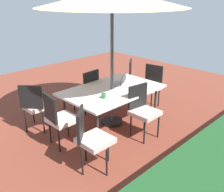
{
  "coord_description": "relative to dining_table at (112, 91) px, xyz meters",
  "views": [
    {
      "loc": [
        3.41,
        3.42,
        2.54
      ],
      "look_at": [
        0.0,
        0.0,
        0.6
      ],
      "focal_mm": 41.59,
      "sensor_mm": 36.0,
      "label": 1
    }
  ],
  "objects": [
    {
      "name": "chair_northeast",
      "position": [
        1.27,
        0.83,
        -0.16
      ],
      "size": [
        0.59,
        0.59,
        0.98
      ],
      "rotation": [
        0.0,
        0.0,
        3.88
      ],
      "color": "beige",
      "rests_on": "ground_plane"
    },
    {
      "name": "cup",
      "position": [
        0.45,
        0.23,
        0.09
      ],
      "size": [
        0.08,
        0.08,
        0.09
      ],
      "primitive_type": "cylinder",
      "color": "#286B33",
      "rests_on": "dining_table"
    },
    {
      "name": "chair_south",
      "position": [
        -0.01,
        -0.8,
        -0.16
      ],
      "size": [
        0.47,
        0.48,
        0.98
      ],
      "rotation": [
        0.0,
        0.0,
        0.07
      ],
      "color": "beige",
      "rests_on": "ground_plane"
    },
    {
      "name": "chair_west",
      "position": [
        -1.25,
        0.01,
        -0.16
      ],
      "size": [
        0.49,
        0.48,
        0.98
      ],
      "rotation": [
        0.0,
        0.0,
        1.71
      ],
      "color": "beige",
      "rests_on": "ground_plane"
    },
    {
      "name": "dining_table",
      "position": [
        0.0,
        0.0,
        0.0
      ],
      "size": [
        1.95,
        1.26,
        0.76
      ],
      "color": "white",
      "rests_on": "ground_plane"
    },
    {
      "name": "chair_east",
      "position": [
        1.24,
        -0.04,
        -0.16
      ],
      "size": [
        0.49,
        0.48,
        0.98
      ],
      "rotation": [
        0.0,
        0.0,
        4.57
      ],
      "color": "beige",
      "rests_on": "ground_plane"
    },
    {
      "name": "chair_southwest",
      "position": [
        -1.23,
        -0.79,
        -0.16
      ],
      "size": [
        0.58,
        0.58,
        0.98
      ],
      "rotation": [
        0.0,
        0.0,
        0.67
      ],
      "color": "beige",
      "rests_on": "ground_plane"
    },
    {
      "name": "chair_southeast",
      "position": [
        1.25,
        -0.83,
        -0.16
      ],
      "size": [
        0.58,
        0.58,
        0.98
      ],
      "rotation": [
        0.0,
        0.0,
        5.37
      ],
      "color": "beige",
      "rests_on": "ground_plane"
    },
    {
      "name": "chair_north",
      "position": [
        -0.05,
        0.75,
        -0.16
      ],
      "size": [
        0.47,
        0.48,
        0.98
      ],
      "rotation": [
        0.0,
        0.0,
        3.02
      ],
      "color": "beige",
      "rests_on": "ground_plane"
    },
    {
      "name": "ground_plane",
      "position": [
        0.0,
        0.0,
        -0.72
      ],
      "size": [
        10.0,
        10.0,
        0.02
      ],
      "primitive_type": "cube",
      "color": "brown"
    },
    {
      "name": "laptop",
      "position": [
        -0.31,
        -0.08,
        0.09
      ],
      "size": [
        0.4,
        0.37,
        0.21
      ],
      "rotation": [
        0.0,
        0.0,
        0.5
      ],
      "color": "#B7B7BC",
      "rests_on": "dining_table"
    }
  ]
}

